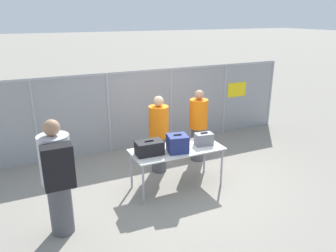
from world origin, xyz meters
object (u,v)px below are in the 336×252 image
object	(u,v)px
suitcase_grey	(204,139)
security_worker_far	(198,125)
inspection_table	(177,152)
security_worker_near	(159,133)
suitcase_navy	(178,143)
utility_trailer	(171,110)
traveler_hooded	(57,175)
suitcase_black	(149,148)

from	to	relation	value
suitcase_grey	security_worker_far	size ratio (longest dim) A/B	0.22
inspection_table	security_worker_near	distance (m)	0.79
suitcase_navy	utility_trailer	world-z (taller)	suitcase_navy
inspection_table	security_worker_near	bearing A→B (deg)	92.77
inspection_table	traveler_hooded	world-z (taller)	traveler_hooded
suitcase_grey	suitcase_navy	bearing A→B (deg)	-172.66
utility_trailer	suitcase_grey	bearing A→B (deg)	-105.32
inspection_table	security_worker_near	xyz separation A→B (m)	(-0.04, 0.78, 0.12)
suitcase_navy	utility_trailer	bearing A→B (deg)	66.39
traveler_hooded	security_worker_near	world-z (taller)	traveler_hooded
suitcase_grey	inspection_table	bearing A→B (deg)	176.58
inspection_table	traveler_hooded	size ratio (longest dim) A/B	0.96
suitcase_grey	security_worker_near	size ratio (longest dim) A/B	0.22
security_worker_near	security_worker_far	xyz separation A→B (m)	(1.03, 0.14, -0.00)
suitcase_navy	security_worker_near	bearing A→B (deg)	89.40
suitcase_navy	security_worker_far	size ratio (longest dim) A/B	0.25
security_worker_near	suitcase_grey	bearing A→B (deg)	113.64
suitcase_navy	utility_trailer	xyz separation A→B (m)	(1.58, 3.61, -0.50)
suitcase_navy	security_worker_far	world-z (taller)	security_worker_far
suitcase_navy	suitcase_grey	xyz separation A→B (m)	(0.61, 0.08, -0.04)
security_worker_near	utility_trailer	world-z (taller)	security_worker_near
suitcase_black	traveler_hooded	distance (m)	1.76
inspection_table	utility_trailer	size ratio (longest dim) A/B	0.45
inspection_table	security_worker_near	world-z (taller)	security_worker_near
traveler_hooded	suitcase_navy	bearing A→B (deg)	16.92
suitcase_grey	traveler_hooded	xyz separation A→B (m)	(-2.79, -0.55, 0.09)
inspection_table	security_worker_near	size ratio (longest dim) A/B	1.06
security_worker_near	utility_trailer	xyz separation A→B (m)	(1.57, 2.72, -0.40)
traveler_hooded	security_worker_near	xyz separation A→B (m)	(2.18, 1.36, -0.15)
suitcase_grey	utility_trailer	xyz separation A→B (m)	(0.97, 3.53, -0.46)
suitcase_grey	security_worker_near	distance (m)	1.01
suitcase_black	security_worker_near	xyz separation A→B (m)	(0.53, 0.79, -0.07)
traveler_hooded	utility_trailer	world-z (taller)	traveler_hooded
inspection_table	suitcase_grey	xyz separation A→B (m)	(0.56, -0.03, 0.18)
suitcase_navy	suitcase_grey	bearing A→B (deg)	7.34
inspection_table	security_worker_far	xyz separation A→B (m)	(0.99, 0.92, 0.12)
traveler_hooded	suitcase_grey	bearing A→B (deg)	15.83
inspection_table	suitcase_grey	world-z (taller)	suitcase_grey
utility_trailer	traveler_hooded	bearing A→B (deg)	-132.55
inspection_table	traveler_hooded	bearing A→B (deg)	-165.17
suitcase_grey	security_worker_near	bearing A→B (deg)	126.61
suitcase_navy	traveler_hooded	size ratio (longest dim) A/B	0.23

